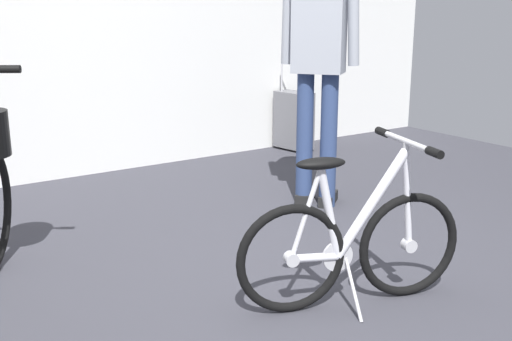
# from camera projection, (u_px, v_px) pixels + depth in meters

# --- Properties ---
(ground_plane) EXTENTS (7.61, 7.61, 0.00)m
(ground_plane) POSITION_uv_depth(u_px,v_px,m) (260.00, 304.00, 2.80)
(ground_plane) COLOR #38383F
(back_wall) EXTENTS (7.61, 0.10, 2.60)m
(back_wall) POSITION_uv_depth(u_px,v_px,m) (56.00, 5.00, 4.59)
(back_wall) COLOR white
(back_wall) RESTS_ON ground_plane
(folding_bike_foreground) EXTENTS (1.02, 0.52, 0.75)m
(folding_bike_foreground) POSITION_uv_depth(u_px,v_px,m) (352.00, 242.00, 2.74)
(folding_bike_foreground) COLOR black
(folding_bike_foreground) RESTS_ON ground_plane
(visitor_browsing) EXTENTS (0.39, 0.43, 1.83)m
(visitor_browsing) POSITION_uv_depth(u_px,v_px,m) (319.00, 44.00, 3.94)
(visitor_browsing) COLOR navy
(visitor_browsing) RESTS_ON ground_plane
(rolling_suitcase) EXTENTS (0.24, 0.38, 0.83)m
(rolling_suitcase) POSITION_uv_depth(u_px,v_px,m) (294.00, 120.00, 5.75)
(rolling_suitcase) COLOR slate
(rolling_suitcase) RESTS_ON ground_plane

